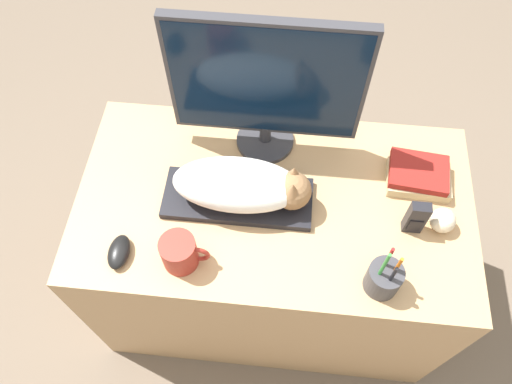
{
  "coord_description": "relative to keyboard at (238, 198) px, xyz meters",
  "views": [
    {
      "loc": [
        0.02,
        -0.42,
        2.03
      ],
      "look_at": [
        -0.05,
        0.32,
        0.8
      ],
      "focal_mm": 35.0,
      "sensor_mm": 36.0,
      "label": 1
    }
  ],
  "objects": [
    {
      "name": "keyboard",
      "position": [
        0.0,
        0.0,
        0.0
      ],
      "size": [
        0.44,
        0.17,
        0.02
      ],
      "color": "black",
      "rests_on": "desk"
    },
    {
      "name": "pen_cup",
      "position": [
        0.42,
        -0.23,
        0.04
      ],
      "size": [
        0.09,
        0.09,
        0.21
      ],
      "color": "#38383D",
      "rests_on": "desk"
    },
    {
      "name": "desk",
      "position": [
        0.11,
        0.01,
        -0.38
      ],
      "size": [
        1.19,
        0.66,
        0.74
      ],
      "color": "tan",
      "rests_on": "ground_plane"
    },
    {
      "name": "baseball",
      "position": [
        0.59,
        -0.03,
        0.02
      ],
      "size": [
        0.07,
        0.07,
        0.07
      ],
      "color": "beige",
      "rests_on": "desk"
    },
    {
      "name": "ground_plane",
      "position": [
        0.11,
        -0.32,
        -0.75
      ],
      "size": [
        12.0,
        12.0,
        0.0
      ],
      "primitive_type": "plane",
      "color": "#6B5B4C"
    },
    {
      "name": "book_stack",
      "position": [
        0.53,
        0.12,
        0.02
      ],
      "size": [
        0.19,
        0.15,
        0.06
      ],
      "color": "#C6B284",
      "rests_on": "desk"
    },
    {
      "name": "computer_mouse",
      "position": [
        -0.31,
        -0.21,
        0.01
      ],
      "size": [
        0.06,
        0.1,
        0.04
      ],
      "color": "black",
      "rests_on": "desk"
    },
    {
      "name": "phone",
      "position": [
        0.51,
        -0.04,
        0.05
      ],
      "size": [
        0.05,
        0.03,
        0.13
      ],
      "color": "black",
      "rests_on": "desk"
    },
    {
      "name": "coffee_mug",
      "position": [
        -0.13,
        -0.21,
        0.04
      ],
      "size": [
        0.14,
        0.1,
        0.1
      ],
      "color": "#9E2D23",
      "rests_on": "desk"
    },
    {
      "name": "monitor",
      "position": [
        0.06,
        0.22,
        0.25
      ],
      "size": [
        0.55,
        0.18,
        0.48
      ],
      "color": "#333338",
      "rests_on": "desk"
    },
    {
      "name": "cat",
      "position": [
        0.02,
        0.0,
        0.08
      ],
      "size": [
        0.4,
        0.17,
        0.13
      ],
      "color": "white",
      "rests_on": "keyboard"
    }
  ]
}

